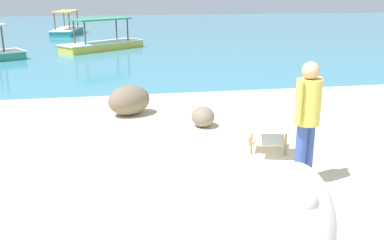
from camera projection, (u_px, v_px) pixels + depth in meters
name	position (u px, v px, depth m)	size (l,w,h in m)	color
water_surface	(131.00, 34.00, 24.90)	(60.00, 36.00, 0.03)	teal
cow	(296.00, 220.00, 3.42)	(1.14, 2.02, 1.14)	beige
deck_chair_far	(269.00, 130.00, 6.76)	(0.70, 0.87, 0.68)	#A37A4C
person_standing	(307.00, 115.00, 5.56)	(0.44, 0.32, 1.62)	#334C99
shore_rock_large	(129.00, 100.00, 8.90)	(0.90, 0.66, 0.61)	#756651
shore_rock_medium	(203.00, 117.00, 8.17)	(0.50, 0.42, 0.38)	gray
boat_yellow	(102.00, 43.00, 18.54)	(3.62, 3.14, 1.29)	gold
boat_teal	(67.00, 29.00, 24.73)	(1.62, 3.79, 1.29)	teal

